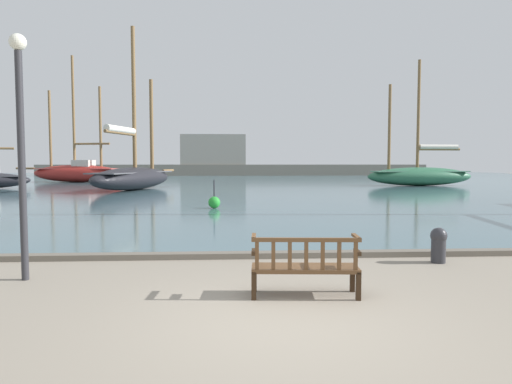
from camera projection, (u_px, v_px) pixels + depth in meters
name	position (u px, v px, depth m)	size (l,w,h in m)	color
ground_plane	(281.00, 320.00, 5.82)	(160.00, 160.00, 0.00)	gray
harbor_water	(236.00, 181.00, 49.66)	(100.00, 80.00, 0.08)	#476670
quay_edge_kerb	(261.00, 255.00, 9.66)	(40.00, 0.30, 0.12)	#675F54
park_bench	(305.00, 265.00, 6.84)	(1.63, 0.63, 0.92)	#322113
sailboat_nearest_port	(134.00, 176.00, 32.64)	(5.43, 12.58, 11.56)	black
sailboat_far_port	(77.00, 171.00, 45.10)	(11.59, 4.83, 12.38)	maroon
sailboat_far_starboard	(420.00, 174.00, 38.19)	(9.14, 2.93, 10.42)	#2D6647
mooring_bollard	(439.00, 243.00, 9.16)	(0.33, 0.33, 0.71)	#2D2D33
lamp_post	(21.00, 132.00, 7.67)	(0.28, 0.28, 4.16)	#2D2D33
channel_buoy	(214.00, 202.00, 19.30)	(0.50, 0.50, 1.20)	green
far_breakwater	(229.00, 165.00, 68.76)	(58.22, 2.40, 6.24)	slate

